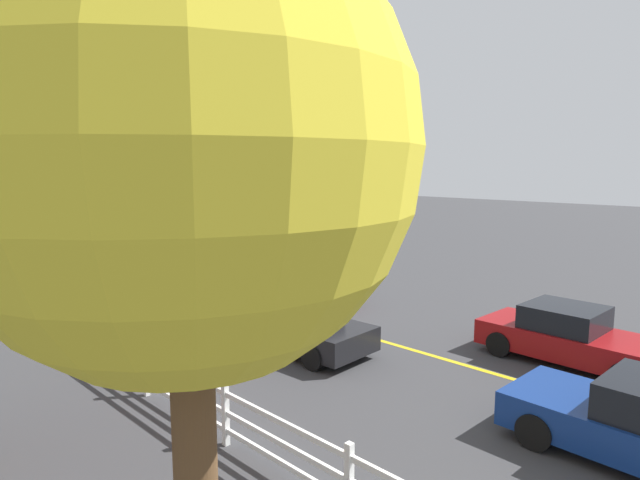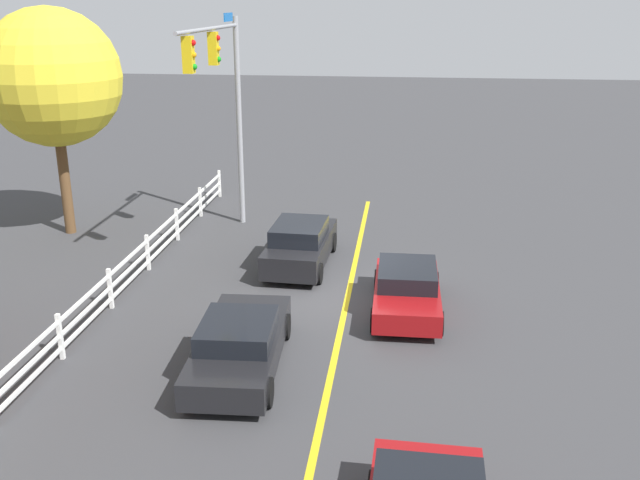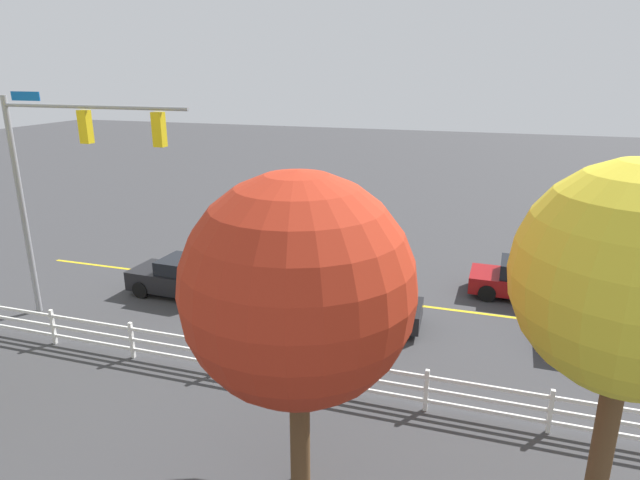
# 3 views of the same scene
# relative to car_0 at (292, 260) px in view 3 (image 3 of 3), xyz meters

# --- Properties ---
(ground_plane) EXTENTS (120.00, 120.00, 0.00)m
(ground_plane) POSITION_rel_car_0_xyz_m (0.74, 1.66, -0.62)
(ground_plane) COLOR #38383A
(lane_center_stripe) EXTENTS (28.00, 0.16, 0.01)m
(lane_center_stripe) POSITION_rel_car_0_xyz_m (-3.26, 1.66, -0.61)
(lane_center_stripe) COLOR gold
(lane_center_stripe) RESTS_ON ground_plane
(signal_assembly) EXTENTS (6.72, 0.38, 7.59)m
(signal_assembly) POSITION_rel_car_0_xyz_m (5.32, 6.21, 4.68)
(signal_assembly) COLOR gray
(signal_assembly) RESTS_ON ground_plane
(car_0) EXTENTS (3.97, 1.86, 1.24)m
(car_0) POSITION_rel_car_0_xyz_m (0.00, 0.00, 0.00)
(car_0) COLOR maroon
(car_0) RESTS_ON ground_plane
(car_1) EXTENTS (4.27, 1.96, 1.45)m
(car_1) POSITION_rel_car_0_xyz_m (3.04, 3.36, 0.09)
(car_1) COLOR black
(car_1) RESTS_ON ground_plane
(car_2) EXTENTS (4.65, 2.07, 1.28)m
(car_2) POSITION_rel_car_0_xyz_m (-3.65, 3.74, 0.01)
(car_2) COLOR black
(car_2) RESTS_ON ground_plane
(car_3) EXTENTS (4.38, 2.01, 1.42)m
(car_3) POSITION_rel_car_0_xyz_m (-9.34, -0.34, 0.05)
(car_3) COLOR maroon
(car_3) RESTS_ON ground_plane
(car_4) EXTENTS (4.61, 2.03, 1.43)m
(car_4) POSITION_rel_car_0_xyz_m (-12.11, 3.51, 0.06)
(car_4) COLOR navy
(car_4) RESTS_ON ground_plane
(white_rail_fence) EXTENTS (26.10, 0.10, 1.15)m
(white_rail_fence) POSITION_rel_car_0_xyz_m (-2.26, 8.01, -0.02)
(white_rail_fence) COLOR white
(white_rail_fence) RESTS_ON ground_plane
(tree_0) EXTENTS (4.42, 4.42, 6.58)m
(tree_0) POSITION_rel_car_0_xyz_m (-4.43, 11.34, 3.74)
(tree_0) COLOR brown
(tree_0) RESTS_ON ground_plane
(tree_2) EXTENTS (3.94, 3.94, 6.98)m
(tree_2) POSITION_rel_car_0_xyz_m (-10.02, 10.70, 4.37)
(tree_2) COLOR brown
(tree_2) RESTS_ON ground_plane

